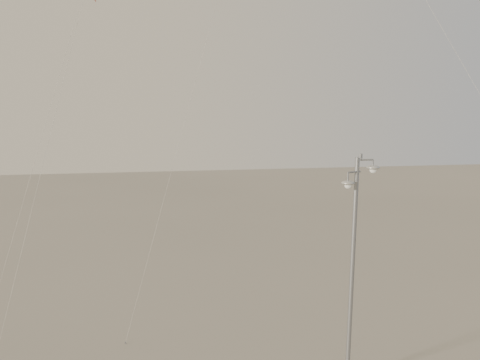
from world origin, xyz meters
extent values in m
cylinder|color=#979AA0|center=(5.08, 1.67, 4.44)|extent=(0.43, 0.18, 8.89)
cylinder|color=#979AA0|center=(5.33, 1.67, 8.94)|extent=(0.14, 0.14, 0.18)
cylinder|color=#979AA0|center=(5.58, 1.65, 8.79)|extent=(0.50, 0.11, 0.07)
cylinder|color=#979AA0|center=(5.83, 1.63, 8.64)|extent=(0.06, 0.06, 0.30)
ellipsoid|color=beige|center=(5.83, 1.63, 8.49)|extent=(0.52, 0.52, 0.18)
cylinder|color=#979AA0|center=(5.05, 1.57, 8.34)|extent=(0.59, 0.25, 0.07)
cylinder|color=#979AA0|center=(4.76, 1.48, 8.14)|extent=(0.06, 0.06, 0.40)
ellipsoid|color=beige|center=(4.76, 1.48, 7.94)|extent=(0.52, 0.52, 0.18)
cylinder|color=beige|center=(-5.46, 5.10, 13.49)|extent=(8.29, 2.04, 26.88)
cylinder|color=#979AA0|center=(-3.50, 7.49, 0.05)|extent=(0.06, 0.06, 0.10)
cylinder|color=beige|center=(-6.66, 3.83, 8.30)|extent=(4.28, 3.94, 16.50)
camera|label=1|loc=(-4.55, -22.28, 11.12)|focal=50.00mm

